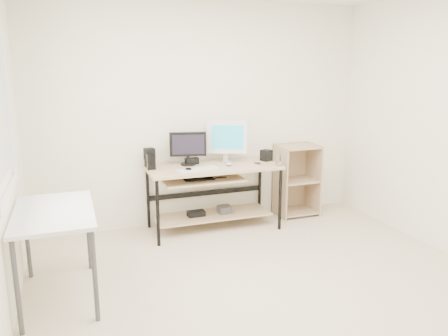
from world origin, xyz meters
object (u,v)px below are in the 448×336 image
Objects in this scene: white_imac at (227,138)px; audio_controller at (151,162)px; black_monitor at (188,146)px; side_table at (54,220)px; shelf_unit at (295,179)px; desk at (211,184)px.

audio_controller is at bearing -151.92° from white_imac.
black_monitor is at bearing 10.47° from audio_controller.
black_monitor reaches higher than side_table.
side_table is 2.27m from white_imac.
shelf_unit is at bearing 13.02° from black_monitor.
white_imac reaches higher than audio_controller.
audio_controller is (-1.85, -0.10, 0.39)m from shelf_unit.
shelf_unit is 5.07× the size of audio_controller.
black_monitor reaches higher than desk.
white_imac is 0.94m from audio_controller.
audio_controller is (-0.44, -0.09, -0.13)m from black_monitor.
side_table is 3.09m from shelf_unit.
audio_controller is at bearing -176.97° from shelf_unit.
black_monitor is 0.83× the size of white_imac.
desk is 1.50× the size of side_table.
audio_controller is at bearing 174.66° from desk.
black_monitor is (-0.23, 0.15, 0.43)m from desk.
desk is 0.51m from black_monitor.
white_imac reaches higher than desk.
desk is 1.67× the size of shelf_unit.
side_table is at bearing -131.87° from audio_controller.
side_table is at bearing -147.35° from desk.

